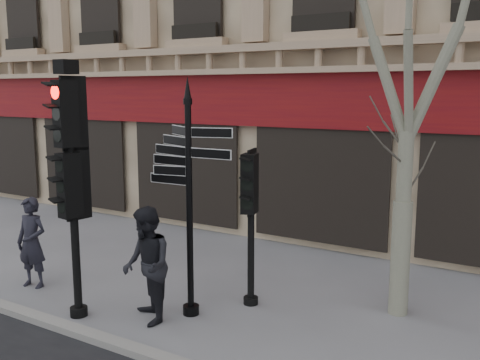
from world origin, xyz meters
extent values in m
plane|color=slate|center=(0.00, 0.00, 0.00)|extent=(80.00, 80.00, 0.00)
cube|color=gray|center=(0.00, -1.40, 0.06)|extent=(80.00, 0.25, 0.12)
cube|color=#5F0912|center=(0.00, 4.88, 3.60)|extent=(28.00, 0.25, 1.30)
cube|color=#9C8365|center=(0.00, 4.65, 4.57)|extent=(28.00, 0.35, 0.74)
cylinder|color=black|center=(-0.36, 0.19, 1.80)|extent=(0.11, 0.11, 3.60)
cylinder|color=black|center=(-0.36, 0.19, 0.08)|extent=(0.28, 0.28, 0.16)
cone|color=black|center=(-0.36, 0.19, 3.88)|extent=(0.12, 0.12, 0.36)
cylinder|color=black|center=(-1.97, -0.87, 1.98)|extent=(0.14, 0.14, 3.96)
cylinder|color=black|center=(-1.97, -0.87, 0.08)|extent=(0.29, 0.29, 0.16)
cube|color=black|center=(-1.97, -0.87, 2.29)|extent=(0.52, 0.40, 1.08)
cube|color=black|center=(-1.97, -0.87, 3.46)|extent=(0.52, 0.40, 1.08)
sphere|color=#FF0C05|center=(-1.97, -0.87, 3.75)|extent=(0.23, 0.23, 0.23)
cube|color=black|center=(-1.97, -0.87, 4.20)|extent=(0.29, 0.35, 0.23)
cylinder|color=black|center=(0.30, 1.12, 1.38)|extent=(0.13, 0.13, 2.75)
cylinder|color=black|center=(0.30, 1.12, 0.08)|extent=(0.29, 0.29, 0.15)
cube|color=black|center=(0.30, 1.12, 2.23)|extent=(0.53, 0.44, 1.05)
cylinder|color=gray|center=(2.69, 2.09, 1.00)|extent=(0.33, 0.33, 1.99)
cylinder|color=gray|center=(2.69, 2.09, 2.53)|extent=(0.25, 0.25, 1.27)
imported|color=black|center=(-3.82, -0.34, 0.89)|extent=(0.72, 0.54, 1.79)
imported|color=black|center=(-0.79, -0.43, 0.98)|extent=(1.21, 1.17, 1.96)
camera|label=1|loc=(4.92, -6.84, 3.82)|focal=40.00mm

